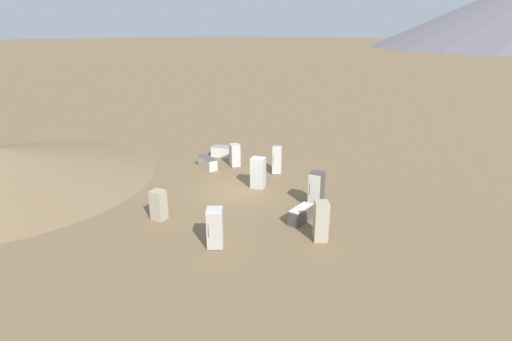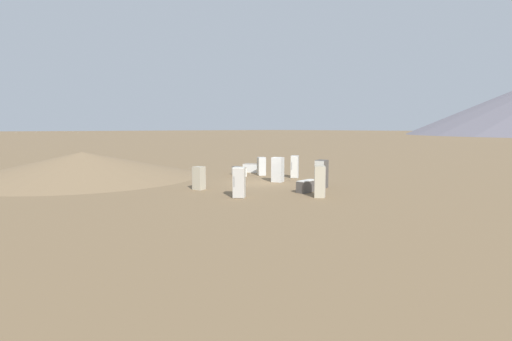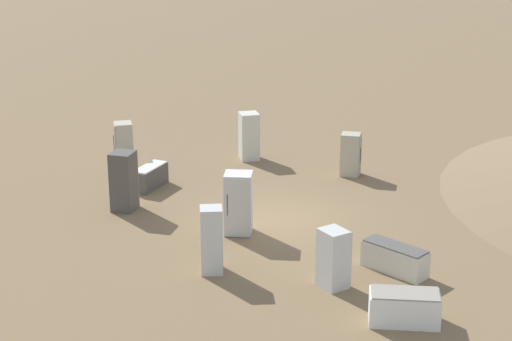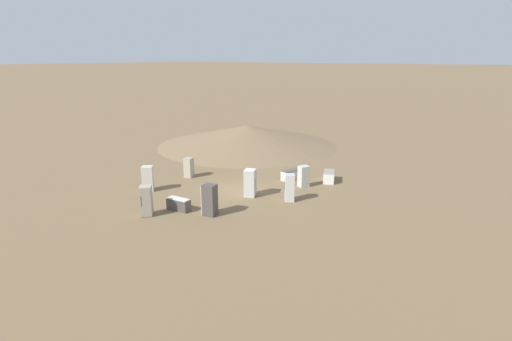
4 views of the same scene
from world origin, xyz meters
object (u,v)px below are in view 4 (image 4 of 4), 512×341
Objects in this scene: discarded_fridge_1 at (146,201)px; discarded_fridge_3 at (179,204)px; discarded_fridge_0 at (329,176)px; discarded_fridge_5 at (189,168)px; discarded_fridge_8 at (210,200)px; discarded_fridge_4 at (148,179)px; discarded_fridge_2 at (250,183)px; discarded_fridge_9 at (292,175)px; discarded_fridge_6 at (290,188)px; discarded_fridge_7 at (304,176)px.

discarded_fridge_1 is 1.99m from discarded_fridge_3.
discarded_fridge_1 is at bearing 41.95° from discarded_fridge_0.
discarded_fridge_8 is at bearing -52.70° from discarded_fridge_5.
discarded_fridge_4 reaches higher than discarded_fridge_0.
discarded_fridge_2 is (2.89, 6.02, 0.53)m from discarded_fridge_0.
discarded_fridge_0 is 6.70m from discarded_fridge_2.
discarded_fridge_4 is 10.57m from discarded_fridge_9.
discarded_fridge_4 is 0.98× the size of discarded_fridge_6.
discarded_fridge_0 is 1.02× the size of discarded_fridge_4.
discarded_fridge_0 is 1.00× the size of discarded_fridge_6.
discarded_fridge_3 is at bearing 91.05° from discarded_fridge_9.
discarded_fridge_6 reaches higher than discarded_fridge_0.
discarded_fridge_5 is (0.02, -4.03, -0.12)m from discarded_fridge_4.
discarded_fridge_8 is (-2.95, -2.20, 0.03)m from discarded_fridge_1.
discarded_fridge_2 is 5.03m from discarded_fridge_3.
discarded_fridge_7 is 8.11m from discarded_fridge_8.
discarded_fridge_1 is 1.00× the size of discarded_fridge_2.
discarded_fridge_1 is 8.90m from discarded_fridge_6.
discarded_fridge_1 is at bearing 88.97° from discarded_fridge_9.
discarded_fridge_8 is at bearing -164.80° from discarded_fridge_7.
discarded_fridge_4 is 10.92m from discarded_fridge_7.
discarded_fridge_0 is at bearing 5.12° from discarded_fridge_7.
discarded_fridge_0 is 0.98× the size of discarded_fridge_2.
discarded_fridge_6 is at bearing -108.40° from discarded_fridge_4.
discarded_fridge_1 is 11.63m from discarded_fridge_9.
discarded_fridge_0 is 10.70m from discarded_fridge_5.
discarded_fridge_7 is (-1.93, -3.82, -0.15)m from discarded_fridge_2.
discarded_fridge_6 is 3.21m from discarded_fridge_7.
discarded_fridge_3 is at bearing 90.76° from discarded_fridge_8.
discarded_fridge_1 reaches higher than discarded_fridge_0.
discarded_fridge_5 is (4.40, -5.40, 0.38)m from discarded_fridge_3.
discarded_fridge_5 is at bearing -120.96° from discarded_fridge_2.
discarded_fridge_6 reaches higher than discarded_fridge_4.
discarded_fridge_2 is 0.97× the size of discarded_fridge_9.
discarded_fridge_2 is 4.28m from discarded_fridge_7.
discarded_fridge_1 is 3.68m from discarded_fridge_8.
discarded_fridge_0 is 0.95× the size of discarded_fridge_9.
discarded_fridge_0 is 1.19× the size of discarded_fridge_5.
discarded_fridge_4 is 0.93× the size of discarded_fridge_8.
discarded_fridge_8 is at bearing 103.21° from discarded_fridge_9.
discarded_fridge_7 is (-8.37, -7.02, -0.11)m from discarded_fridge_4.
discarded_fridge_4 is at bearing 69.54° from discarded_fridge_8.
discarded_fridge_1 is 11.19m from discarded_fridge_7.
discarded_fridge_2 reaches higher than discarded_fridge_1.
discarded_fridge_0 reaches higher than discarded_fridge_3.
discarded_fridge_6 is (-9.07, -3.88, 0.02)m from discarded_fridge_4.
discarded_fridge_2 reaches higher than discarded_fridge_7.
discarded_fridge_8 is 8.97m from discarded_fridge_9.
discarded_fridge_9 is at bearing 15.07° from discarded_fridge_5.
discarded_fridge_2 is 6.52m from discarded_fridge_5.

